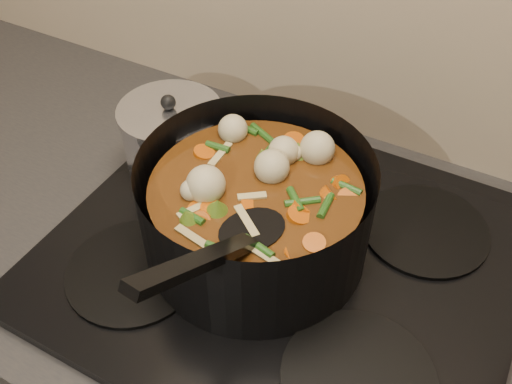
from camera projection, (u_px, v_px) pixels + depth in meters
The scene contains 3 objects.
stovetop at pixel (284, 255), 0.80m from camera, with size 0.62×0.54×0.03m.
stockpot at pixel (256, 212), 0.75m from camera, with size 0.38×0.45×0.22m.
saucepan at pixel (173, 136), 0.88m from camera, with size 0.16×0.16×0.13m.
Camera 1 is at (0.21, 1.46, 1.54)m, focal length 40.00 mm.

